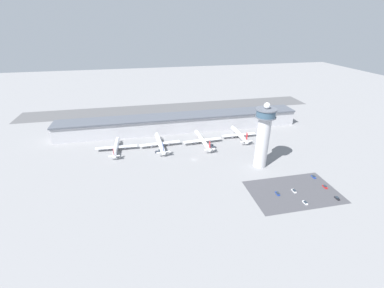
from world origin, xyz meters
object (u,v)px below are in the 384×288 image
at_px(airplane_gate_charlie, 203,140).
at_px(service_truck_fuel, 212,146).
at_px(airplane_gate_alpha, 116,147).
at_px(car_green_van, 305,203).
at_px(airplane_gate_delta, 239,134).
at_px(car_grey_coupe, 294,191).
at_px(control_tower, 263,135).
at_px(car_white_wagon, 277,194).
at_px(car_maroon_suv, 325,187).
at_px(car_blue_compact, 337,198).
at_px(service_truck_catering, 159,152).
at_px(car_black_suv, 314,177).
at_px(airplane_gate_bravo, 160,143).

xyz_separation_m(airplane_gate_charlie, service_truck_fuel, (7.62, -9.08, -3.17)).
xyz_separation_m(airplane_gate_alpha, car_green_van, (130.30, -107.29, -3.39)).
bearing_deg(airplane_gate_alpha, airplane_gate_delta, 1.65).
height_order(service_truck_fuel, car_grey_coupe, service_truck_fuel).
height_order(control_tower, airplane_gate_delta, control_tower).
distance_m(car_grey_coupe, car_white_wagon, 13.34).
distance_m(car_maroon_suv, car_grey_coupe, 25.51).
bearing_deg(car_grey_coupe, airplane_gate_charlie, 116.76).
height_order(control_tower, car_blue_compact, control_tower).
xyz_separation_m(airplane_gate_delta, service_truck_fuel, (-33.68, -15.19, -3.07)).
height_order(car_maroon_suv, car_blue_compact, car_maroon_suv).
relative_size(airplane_gate_alpha, service_truck_catering, 5.18).
height_order(airplane_gate_charlie, car_black_suv, airplane_gate_charlie).
height_order(car_green_van, car_grey_coupe, car_grey_coupe).
relative_size(airplane_gate_delta, car_black_suv, 8.44).
relative_size(airplane_gate_bravo, car_black_suv, 9.34).
xyz_separation_m(service_truck_catering, car_maroon_suv, (116.06, -81.37, -0.43)).
bearing_deg(service_truck_catering, car_green_van, -46.29).
bearing_deg(car_white_wagon, car_black_suv, 19.99).
height_order(airplane_gate_bravo, car_maroon_suv, airplane_gate_bravo).
relative_size(car_maroon_suv, car_green_van, 1.05).
height_order(airplane_gate_bravo, car_grey_coupe, airplane_gate_bravo).
distance_m(service_truck_catering, car_maroon_suv, 141.74).
bearing_deg(car_black_suv, car_blue_compact, -91.70).
relative_size(car_black_suv, car_maroon_suv, 1.01).
distance_m(service_truck_fuel, car_black_suv, 93.68).
xyz_separation_m(airplane_gate_delta, car_black_suv, (30.39, -83.53, -3.53)).
distance_m(airplane_gate_charlie, car_grey_coupe, 102.27).
xyz_separation_m(car_green_van, car_grey_coupe, (-0.12, 13.54, 0.07)).
distance_m(control_tower, service_truck_catering, 95.98).
relative_size(airplane_gate_alpha, airplane_gate_delta, 1.02).
height_order(airplane_gate_charlie, car_blue_compact, airplane_gate_charlie).
bearing_deg(control_tower, airplane_gate_charlie, 125.96).
bearing_deg(service_truck_catering, car_black_suv, -30.14).
xyz_separation_m(airplane_gate_delta, car_white_wagon, (-8.62, -97.72, -3.54)).
bearing_deg(control_tower, service_truck_catering, 153.09).
distance_m(car_green_van, car_grey_coupe, 13.54).
height_order(car_blue_compact, car_white_wagon, car_blue_compact).
height_order(car_black_suv, car_green_van, car_black_suv).
distance_m(airplane_gate_alpha, car_white_wagon, 150.07).
distance_m(airplane_gate_delta, car_grey_coupe, 97.54).
height_order(car_maroon_suv, car_grey_coupe, car_maroon_suv).
xyz_separation_m(airplane_gate_charlie, airplane_gate_delta, (41.30, 6.10, -0.10)).
height_order(service_truck_catering, service_truck_fuel, service_truck_catering).
xyz_separation_m(airplane_gate_alpha, airplane_gate_charlie, (84.15, -2.50, 0.27)).
relative_size(airplane_gate_bravo, car_white_wagon, 9.00).
bearing_deg(car_blue_compact, service_truck_fuel, 123.40).
height_order(airplane_gate_delta, car_black_suv, airplane_gate_delta).
height_order(airplane_gate_alpha, car_grey_coupe, airplane_gate_alpha).
xyz_separation_m(airplane_gate_alpha, car_grey_coupe, (130.17, -93.76, -3.32)).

